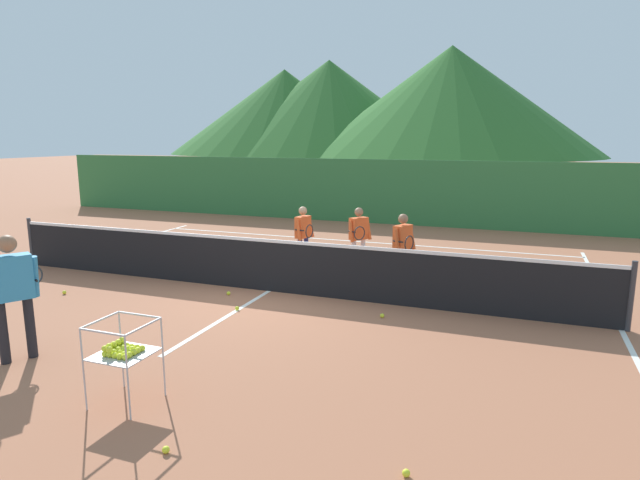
{
  "coord_description": "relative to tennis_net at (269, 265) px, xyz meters",
  "views": [
    {
      "loc": [
        4.2,
        -8.49,
        2.79
      ],
      "look_at": [
        0.87,
        0.35,
        0.95
      ],
      "focal_mm": 29.85,
      "sensor_mm": 36.0,
      "label": 1
    }
  ],
  "objects": [
    {
      "name": "ground_plane",
      "position": [
        0.0,
        0.0,
        -0.5
      ],
      "size": [
        120.0,
        120.0,
        0.0
      ],
      "primitive_type": "plane",
      "color": "#A86647"
    },
    {
      "name": "line_baseline_far",
      "position": [
        0.0,
        5.11,
        -0.5
      ],
      "size": [
        11.47,
        0.08,
        0.01
      ],
      "primitive_type": "cube",
      "color": "white",
      "rests_on": "ground"
    },
    {
      "name": "line_sideline_west",
      "position": [
        -5.73,
        0.0,
        -0.5
      ],
      "size": [
        0.08,
        11.41,
        0.01
      ],
      "primitive_type": "cube",
      "color": "white",
      "rests_on": "ground"
    },
    {
      "name": "line_sideline_east",
      "position": [
        5.73,
        0.0,
        -0.5
      ],
      "size": [
        0.08,
        11.41,
        0.01
      ],
      "primitive_type": "cube",
      "color": "white",
      "rests_on": "ground"
    },
    {
      "name": "line_service_center",
      "position": [
        0.0,
        0.0,
        -0.5
      ],
      "size": [
        0.08,
        6.4,
        0.01
      ],
      "primitive_type": "cube",
      "color": "white",
      "rests_on": "ground"
    },
    {
      "name": "tennis_net",
      "position": [
        0.0,
        0.0,
        0.0
      ],
      "size": [
        11.7,
        0.08,
        1.05
      ],
      "color": "#333338",
      "rests_on": "ground"
    },
    {
      "name": "instructor",
      "position": [
        -1.62,
        -3.88,
        0.47
      ],
      "size": [
        0.53,
        0.81,
        1.62
      ],
      "color": "black",
      "rests_on": "ground"
    },
    {
      "name": "student_0",
      "position": [
        -0.1,
        1.9,
        0.3
      ],
      "size": [
        0.42,
        0.68,
        1.33
      ],
      "color": "navy",
      "rests_on": "ground"
    },
    {
      "name": "student_1",
      "position": [
        1.08,
        2.11,
        0.3
      ],
      "size": [
        0.45,
        0.72,
        1.34
      ],
      "color": "silver",
      "rests_on": "ground"
    },
    {
      "name": "student_2",
      "position": [
        2.18,
        1.33,
        0.32
      ],
      "size": [
        0.42,
        0.73,
        1.36
      ],
      "color": "black",
      "rests_on": "ground"
    },
    {
      "name": "ball_cart",
      "position": [
        0.41,
        -4.31,
        0.09
      ],
      "size": [
        0.58,
        0.58,
        0.9
      ],
      "color": "#B7B7BC",
      "rests_on": "ground"
    },
    {
      "name": "tennis_ball_1",
      "position": [
        0.0,
        -1.19,
        -0.47
      ],
      "size": [
        0.07,
        0.07,
        0.07
      ],
      "primitive_type": "sphere",
      "color": "yellow",
      "rests_on": "ground"
    },
    {
      "name": "tennis_ball_2",
      "position": [
        -3.37,
        -1.49,
        -0.47
      ],
      "size": [
        0.07,
        0.07,
        0.07
      ],
      "primitive_type": "sphere",
      "color": "yellow",
      "rests_on": "ground"
    },
    {
      "name": "tennis_ball_4",
      "position": [
        3.47,
        -4.51,
        -0.47
      ],
      "size": [
        0.07,
        0.07,
        0.07
      ],
      "primitive_type": "sphere",
      "color": "yellow",
      "rests_on": "ground"
    },
    {
      "name": "tennis_ball_5",
      "position": [
        2.31,
        -0.7,
        -0.47
      ],
      "size": [
        0.07,
        0.07,
        0.07
      ],
      "primitive_type": "sphere",
      "color": "yellow",
      "rests_on": "ground"
    },
    {
      "name": "tennis_ball_7",
      "position": [
        1.39,
        -4.94,
        -0.47
      ],
      "size": [
        0.07,
        0.07,
        0.07
      ],
      "primitive_type": "sphere",
      "color": "yellow",
      "rests_on": "ground"
    },
    {
      "name": "tennis_ball_10",
      "position": [
        -0.57,
        -0.49,
        -0.47
      ],
      "size": [
        0.07,
        0.07,
        0.07
      ],
      "primitive_type": "sphere",
      "color": "yellow",
      "rests_on": "ground"
    },
    {
      "name": "windscreen_fence",
      "position": [
        0.0,
        8.33,
        0.54
      ],
      "size": [
        25.23,
        0.08,
        2.08
      ],
      "primitive_type": "cube",
      "color": "#33753D",
      "rests_on": "ground"
    },
    {
      "name": "hill_0",
      "position": [
        -6.44,
        74.54,
        7.48
      ],
      "size": [
        43.83,
        43.83,
        15.96
      ],
      "primitive_type": "cone",
      "color": "#2D6628",
      "rests_on": "ground"
    },
    {
      "name": "hill_1",
      "position": [
        -27.05,
        78.65,
        7.21
      ],
      "size": [
        42.57,
        42.57,
        15.42
      ],
      "primitive_type": "cone",
      "color": "#2D6628",
      "rests_on": "ground"
    },
    {
      "name": "hill_2",
      "position": [
        -34.5,
        77.03,
        6.52
      ],
      "size": [
        38.64,
        38.64,
        14.04
      ],
      "primitive_type": "cone",
      "color": "#2D6628",
      "rests_on": "ground"
    }
  ]
}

